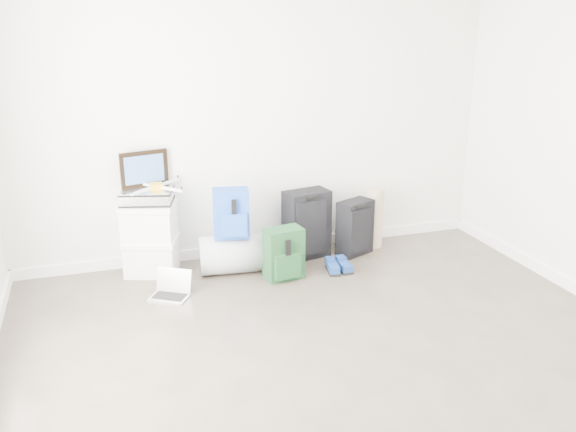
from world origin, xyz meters
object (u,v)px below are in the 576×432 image
object	(u,v)px
briefcase	(147,196)
large_suitcase	(307,224)
duffel_bag	(232,254)
laptop	(171,290)
boxes_stack	(150,238)
carry_on	(355,228)

from	to	relation	value
briefcase	large_suitcase	distance (m)	1.50
briefcase	duffel_bag	xyz separation A→B (m)	(0.68, -0.22, -0.54)
briefcase	laptop	bearing A→B (deg)	-64.91
boxes_stack	carry_on	distance (m)	1.91
duffel_bag	laptop	bearing A→B (deg)	-144.88
laptop	large_suitcase	bearing A→B (deg)	51.52
boxes_stack	carry_on	xyz separation A→B (m)	(1.90, -0.14, -0.06)
large_suitcase	laptop	xyz separation A→B (m)	(-1.35, -0.48, -0.27)
briefcase	duffel_bag	distance (m)	0.89
boxes_stack	duffel_bag	bearing A→B (deg)	0.80
duffel_bag	laptop	world-z (taller)	duffel_bag
duffel_bag	briefcase	bearing A→B (deg)	168.76
carry_on	laptop	size ratio (longest dim) A/B	1.43
carry_on	boxes_stack	bearing A→B (deg)	151.54
duffel_bag	carry_on	size ratio (longest dim) A/B	1.06
boxes_stack	large_suitcase	xyz separation A→B (m)	(1.44, -0.06, -0.00)
boxes_stack	carry_on	world-z (taller)	boxes_stack
briefcase	duffel_bag	bearing A→B (deg)	-2.66
boxes_stack	large_suitcase	size ratio (longest dim) A/B	1.01
briefcase	laptop	xyz separation A→B (m)	(0.10, -0.54, -0.66)
briefcase	laptop	size ratio (longest dim) A/B	1.15
boxes_stack	laptop	world-z (taller)	boxes_stack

